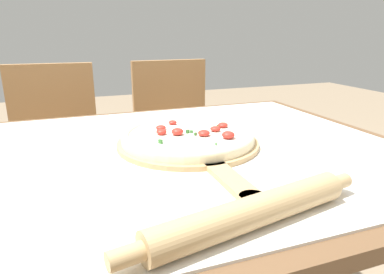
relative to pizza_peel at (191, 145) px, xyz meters
The scene contains 7 objects.
dining_table 0.13m from the pizza_peel, behind, with size 1.23×0.95×0.74m.
towel_cloth 0.06m from the pizza_peel, behind, with size 1.15×0.87×0.00m.
pizza_peel is the anchor object (origin of this frame).
pizza 0.03m from the pizza_peel, 88.69° to the left, with size 0.34×0.34×0.04m.
rolling_pin 0.38m from the pizza_peel, 96.18° to the right, with size 0.44×0.12×0.05m.
chair_left 0.92m from the pizza_peel, 113.19° to the left, with size 0.42×0.42×0.89m.
chair_right 0.88m from the pizza_peel, 75.14° to the left, with size 0.40×0.40×0.89m.
Camera 1 is at (-0.22, -0.77, 1.03)m, focal length 32.00 mm.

